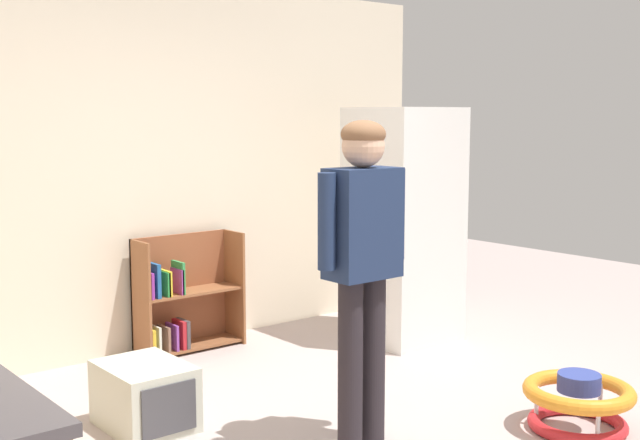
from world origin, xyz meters
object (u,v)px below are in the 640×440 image
(refrigerator, at_px, (403,225))
(baby_walker, at_px, (578,402))
(standing_person, at_px, (362,250))
(pet_carrier, at_px, (145,396))
(bookshelf, at_px, (181,301))

(refrigerator, relative_size, baby_walker, 2.95)
(standing_person, bearing_deg, pet_carrier, 130.24)
(standing_person, bearing_deg, bookshelf, 86.45)
(refrigerator, distance_m, bookshelf, 1.77)
(pet_carrier, bearing_deg, bookshelf, 52.54)
(refrigerator, distance_m, pet_carrier, 2.53)
(baby_walker, xyz_separation_m, pet_carrier, (-1.82, 1.55, 0.02))
(refrigerator, bearing_deg, bookshelf, 151.49)
(bookshelf, distance_m, pet_carrier, 1.51)
(baby_walker, height_order, pet_carrier, pet_carrier)
(bookshelf, relative_size, pet_carrier, 1.54)
(refrigerator, distance_m, standing_person, 2.08)
(bookshelf, distance_m, baby_walker, 2.89)
(bookshelf, bearing_deg, standing_person, -93.55)
(bookshelf, distance_m, standing_person, 2.22)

